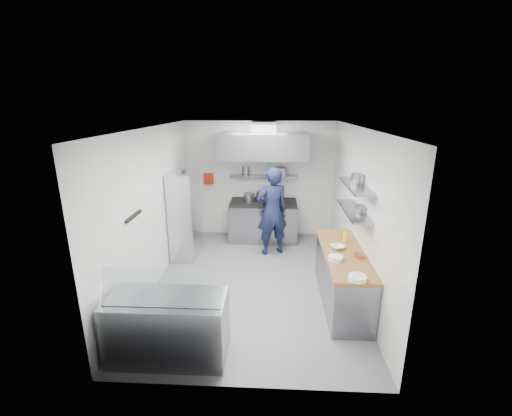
# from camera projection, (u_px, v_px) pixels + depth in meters

# --- Properties ---
(floor) EXTENTS (5.00, 5.00, 0.00)m
(floor) POSITION_uv_depth(u_px,v_px,m) (254.00, 281.00, 6.38)
(floor) COLOR slate
(floor) RESTS_ON ground
(ceiling) EXTENTS (5.00, 5.00, 0.00)m
(ceiling) POSITION_uv_depth(u_px,v_px,m) (254.00, 128.00, 5.57)
(ceiling) COLOR silver
(ceiling) RESTS_ON wall_back
(wall_back) EXTENTS (3.60, 2.80, 0.02)m
(wall_back) POSITION_uv_depth(u_px,v_px,m) (260.00, 180.00, 8.36)
(wall_back) COLOR white
(wall_back) RESTS_ON floor
(wall_front) EXTENTS (3.60, 2.80, 0.02)m
(wall_front) POSITION_uv_depth(u_px,v_px,m) (241.00, 280.00, 3.59)
(wall_front) COLOR white
(wall_front) RESTS_ON floor
(wall_left) EXTENTS (2.80, 5.00, 0.02)m
(wall_left) POSITION_uv_depth(u_px,v_px,m) (153.00, 208.00, 6.06)
(wall_left) COLOR white
(wall_left) RESTS_ON floor
(wall_right) EXTENTS (2.80, 5.00, 0.02)m
(wall_right) POSITION_uv_depth(u_px,v_px,m) (358.00, 211.00, 5.89)
(wall_right) COLOR white
(wall_right) RESTS_ON floor
(gas_range) EXTENTS (1.60, 0.80, 0.90)m
(gas_range) POSITION_uv_depth(u_px,v_px,m) (263.00, 222.00, 8.25)
(gas_range) COLOR gray
(gas_range) RESTS_ON floor
(cooktop) EXTENTS (1.57, 0.78, 0.06)m
(cooktop) POSITION_uv_depth(u_px,v_px,m) (263.00, 203.00, 8.11)
(cooktop) COLOR black
(cooktop) RESTS_ON gas_range
(stock_pot_left) EXTENTS (0.26, 0.26, 0.20)m
(stock_pot_left) POSITION_uv_depth(u_px,v_px,m) (249.00, 198.00, 8.05)
(stock_pot_left) COLOR slate
(stock_pot_left) RESTS_ON cooktop
(stock_pot_mid) EXTENTS (0.35, 0.35, 0.24)m
(stock_pot_mid) POSITION_uv_depth(u_px,v_px,m) (264.00, 196.00, 8.10)
(stock_pot_mid) COLOR slate
(stock_pot_mid) RESTS_ON cooktop
(over_range_shelf) EXTENTS (1.60, 0.30, 0.04)m
(over_range_shelf) POSITION_uv_depth(u_px,v_px,m) (264.00, 176.00, 8.17)
(over_range_shelf) COLOR gray
(over_range_shelf) RESTS_ON wall_back
(shelf_pot_a) EXTENTS (0.25, 0.25, 0.18)m
(shelf_pot_a) POSITION_uv_depth(u_px,v_px,m) (246.00, 170.00, 8.38)
(shelf_pot_a) COLOR slate
(shelf_pot_a) RESTS_ON over_range_shelf
(shelf_pot_b) EXTENTS (0.33, 0.33, 0.22)m
(shelf_pot_b) POSITION_uv_depth(u_px,v_px,m) (280.00, 172.00, 7.97)
(shelf_pot_b) COLOR slate
(shelf_pot_b) RESTS_ON over_range_shelf
(extractor_hood) EXTENTS (1.90, 1.15, 0.55)m
(extractor_hood) POSITION_uv_depth(u_px,v_px,m) (264.00, 145.00, 7.55)
(extractor_hood) COLOR gray
(extractor_hood) RESTS_ON wall_back
(hood_duct) EXTENTS (0.55, 0.55, 0.24)m
(hood_duct) POSITION_uv_depth(u_px,v_px,m) (264.00, 127.00, 7.65)
(hood_duct) COLOR slate
(hood_duct) RESTS_ON extractor_hood
(red_firebox) EXTENTS (0.22, 0.10, 0.26)m
(red_firebox) POSITION_uv_depth(u_px,v_px,m) (209.00, 179.00, 8.36)
(red_firebox) COLOR #AC240D
(red_firebox) RESTS_ON wall_back
(chef) EXTENTS (0.82, 0.68, 1.92)m
(chef) POSITION_uv_depth(u_px,v_px,m) (272.00, 211.00, 7.34)
(chef) COLOR #121837
(chef) RESTS_ON floor
(wire_rack) EXTENTS (0.50, 0.90, 1.85)m
(wire_rack) POSITION_uv_depth(u_px,v_px,m) (185.00, 215.00, 7.23)
(wire_rack) COLOR silver
(wire_rack) RESTS_ON floor
(rack_bin_a) EXTENTS (0.17, 0.21, 0.19)m
(rack_bin_a) POSITION_uv_depth(u_px,v_px,m) (183.00, 223.00, 7.09)
(rack_bin_a) COLOR white
(rack_bin_a) RESTS_ON wire_rack
(rack_bin_b) EXTENTS (0.15, 0.19, 0.17)m
(rack_bin_b) POSITION_uv_depth(u_px,v_px,m) (188.00, 193.00, 7.47)
(rack_bin_b) COLOR yellow
(rack_bin_b) RESTS_ON wire_rack
(rack_jar) EXTENTS (0.10, 0.10, 0.18)m
(rack_jar) POSITION_uv_depth(u_px,v_px,m) (184.00, 175.00, 6.92)
(rack_jar) COLOR black
(rack_jar) RESTS_ON wire_rack
(knife_strip) EXTENTS (0.04, 0.55, 0.05)m
(knife_strip) POSITION_uv_depth(u_px,v_px,m) (134.00, 216.00, 5.16)
(knife_strip) COLOR black
(knife_strip) RESTS_ON wall_left
(prep_counter_base) EXTENTS (0.62, 2.00, 0.84)m
(prep_counter_base) POSITION_uv_depth(u_px,v_px,m) (342.00, 279.00, 5.61)
(prep_counter_base) COLOR gray
(prep_counter_base) RESTS_ON floor
(prep_counter_top) EXTENTS (0.65, 2.04, 0.06)m
(prep_counter_top) POSITION_uv_depth(u_px,v_px,m) (344.00, 254.00, 5.48)
(prep_counter_top) COLOR olive
(prep_counter_top) RESTS_ON prep_counter_base
(plate_stack_a) EXTENTS (0.25, 0.25, 0.06)m
(plate_stack_a) POSITION_uv_depth(u_px,v_px,m) (357.00, 278.00, 4.60)
(plate_stack_a) COLOR white
(plate_stack_a) RESTS_ON prep_counter_top
(plate_stack_b) EXTENTS (0.22, 0.22, 0.06)m
(plate_stack_b) POSITION_uv_depth(u_px,v_px,m) (336.00, 258.00, 5.19)
(plate_stack_b) COLOR white
(plate_stack_b) RESTS_ON prep_counter_top
(copper_pan) EXTENTS (0.16, 0.16, 0.06)m
(copper_pan) POSITION_uv_depth(u_px,v_px,m) (359.00, 255.00, 5.28)
(copper_pan) COLOR #CE6B3A
(copper_pan) RESTS_ON prep_counter_top
(squeeze_bottle) EXTENTS (0.07, 0.07, 0.18)m
(squeeze_bottle) POSITION_uv_depth(u_px,v_px,m) (345.00, 237.00, 5.85)
(squeeze_bottle) COLOR yellow
(squeeze_bottle) RESTS_ON prep_counter_top
(mixing_bowl) EXTENTS (0.28, 0.28, 0.06)m
(mixing_bowl) POSITION_uv_depth(u_px,v_px,m) (337.00, 247.00, 5.60)
(mixing_bowl) COLOR white
(mixing_bowl) RESTS_ON prep_counter_top
(wall_shelf_lower) EXTENTS (0.30, 1.30, 0.04)m
(wall_shelf_lower) POSITION_uv_depth(u_px,v_px,m) (353.00, 211.00, 5.58)
(wall_shelf_lower) COLOR gray
(wall_shelf_lower) RESTS_ON wall_right
(wall_shelf_upper) EXTENTS (0.30, 1.30, 0.04)m
(wall_shelf_upper) POSITION_uv_depth(u_px,v_px,m) (356.00, 186.00, 5.46)
(wall_shelf_upper) COLOR gray
(wall_shelf_upper) RESTS_ON wall_right
(shelf_pot_c) EXTENTS (0.20, 0.20, 0.10)m
(shelf_pot_c) POSITION_uv_depth(u_px,v_px,m) (362.00, 209.00, 5.46)
(shelf_pot_c) COLOR slate
(shelf_pot_c) RESTS_ON wall_shelf_lower
(shelf_pot_d) EXTENTS (0.24, 0.24, 0.14)m
(shelf_pot_d) POSITION_uv_depth(u_px,v_px,m) (359.00, 178.00, 5.59)
(shelf_pot_d) COLOR slate
(shelf_pot_d) RESTS_ON wall_shelf_upper
(display_case) EXTENTS (1.50, 0.70, 0.85)m
(display_case) POSITION_uv_depth(u_px,v_px,m) (168.00, 327.00, 4.40)
(display_case) COLOR gray
(display_case) RESTS_ON floor
(display_glass) EXTENTS (1.47, 0.19, 0.42)m
(display_glass) POSITION_uv_depth(u_px,v_px,m) (161.00, 287.00, 4.09)
(display_glass) COLOR silver
(display_glass) RESTS_ON display_case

